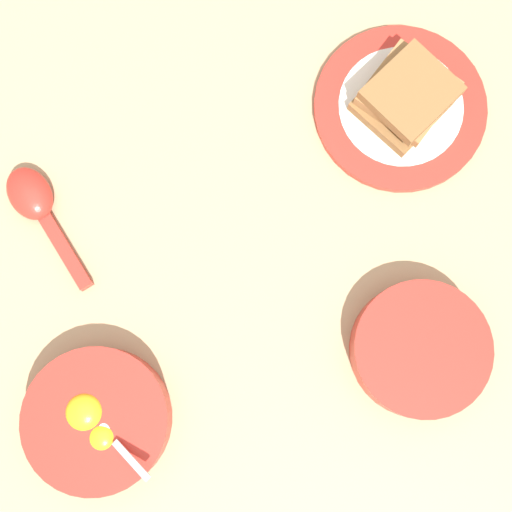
# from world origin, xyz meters

# --- Properties ---
(ground_plane) EXTENTS (3.00, 3.00, 0.00)m
(ground_plane) POSITION_xyz_m (0.00, 0.00, 0.00)
(ground_plane) COLOR tan
(egg_bowl) EXTENTS (0.15, 0.15, 0.07)m
(egg_bowl) POSITION_xyz_m (0.09, -0.19, 0.02)
(egg_bowl) COLOR red
(egg_bowl) RESTS_ON ground_plane
(toast_plate) EXTENTS (0.20, 0.20, 0.01)m
(toast_plate) POSITION_xyz_m (-0.14, 0.23, 0.01)
(toast_plate) COLOR red
(toast_plate) RESTS_ON ground_plane
(toast_sandwich) EXTENTS (0.12, 0.13, 0.05)m
(toast_sandwich) POSITION_xyz_m (-0.14, 0.24, 0.03)
(toast_sandwich) COLOR brown
(toast_sandwich) RESTS_ON toast_plate
(soup_spoon) EXTENTS (0.16, 0.07, 0.03)m
(soup_spoon) POSITION_xyz_m (-0.16, -0.19, 0.01)
(soup_spoon) COLOR red
(soup_spoon) RESTS_ON ground_plane
(congee_bowl) EXTENTS (0.14, 0.14, 0.04)m
(congee_bowl) POSITION_xyz_m (0.12, 0.16, 0.02)
(congee_bowl) COLOR red
(congee_bowl) RESTS_ON ground_plane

